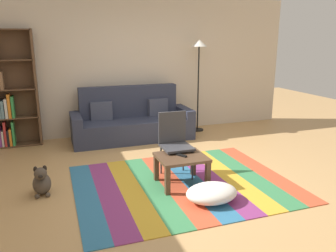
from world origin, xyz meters
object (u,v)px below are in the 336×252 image
at_px(dog, 42,182).
at_px(coffee_table, 181,161).
at_px(pouf, 212,193).
at_px(couch, 132,122).
at_px(bookshelf, 3,94).
at_px(standing_lamp, 199,55).
at_px(folding_chair, 174,139).
at_px(tv_remote, 182,155).

bearing_deg(dog, coffee_table, -10.08).
bearing_deg(pouf, couch, 95.58).
xyz_separation_m(bookshelf, coffee_table, (2.33, -2.56, -0.63)).
height_order(couch, standing_lamp, standing_lamp).
xyz_separation_m(coffee_table, standing_lamp, (1.32, 2.43, 1.23)).
bearing_deg(standing_lamp, dog, -145.23).
bearing_deg(folding_chair, standing_lamp, 105.18).
distance_m(couch, folding_chair, 1.95).
bearing_deg(folding_chair, coffee_table, -47.94).
distance_m(bookshelf, dog, 2.46).
bearing_deg(standing_lamp, pouf, -111.14).
relative_size(coffee_table, standing_lamp, 0.33).
bearing_deg(couch, bookshelf, 172.75).
distance_m(pouf, standing_lamp, 3.54).
height_order(couch, dog, couch).
distance_m(couch, tv_remote, 2.29).
xyz_separation_m(pouf, standing_lamp, (1.16, 3.01, 1.44)).
xyz_separation_m(coffee_table, folding_chair, (0.03, 0.34, 0.21)).
height_order(couch, pouf, couch).
bearing_deg(coffee_table, standing_lamp, 61.46).
bearing_deg(dog, bookshelf, 104.69).
height_order(dog, tv_remote, tv_remote).
distance_m(couch, dog, 2.55).
distance_m(standing_lamp, folding_chair, 2.66).
relative_size(couch, coffee_table, 3.61).
bearing_deg(dog, folding_chair, 1.09).
relative_size(standing_lamp, tv_remote, 12.47).
xyz_separation_m(standing_lamp, folding_chair, (-1.29, -2.09, -1.03)).
xyz_separation_m(dog, folding_chair, (1.76, 0.03, 0.37)).
xyz_separation_m(coffee_table, dog, (-1.73, 0.31, -0.17)).
xyz_separation_m(couch, dog, (-1.61, -1.97, -0.18)).
bearing_deg(bookshelf, tv_remote, -47.85).
bearing_deg(coffee_table, dog, 169.92).
bearing_deg(tv_remote, couch, 60.97).
relative_size(pouf, dog, 1.57).
distance_m(couch, pouf, 2.88).
bearing_deg(tv_remote, bookshelf, 100.13).
xyz_separation_m(couch, coffee_table, (0.12, -2.28, -0.01)).
xyz_separation_m(coffee_table, pouf, (0.16, -0.58, -0.21)).
height_order(coffee_table, standing_lamp, standing_lamp).
bearing_deg(bookshelf, coffee_table, -47.75).
height_order(pouf, standing_lamp, standing_lamp).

